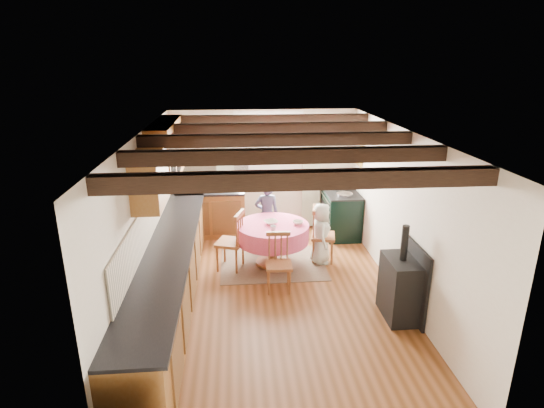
{
  "coord_description": "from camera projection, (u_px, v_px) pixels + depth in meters",
  "views": [
    {
      "loc": [
        -0.56,
        -5.7,
        3.34
      ],
      "look_at": [
        0.0,
        0.8,
        1.15
      ],
      "focal_mm": 28.92,
      "sensor_mm": 36.0,
      "label": 1
    }
  ],
  "objects": [
    {
      "name": "canister_tall",
      "position": [
        200.0,
        185.0,
        8.34
      ],
      "size": [
        0.13,
        0.13,
        0.22
      ],
      "primitive_type": "cylinder",
      "color": "#262628",
      "rests_on": "worktop_back"
    },
    {
      "name": "chair_near",
      "position": [
        279.0,
        263.0,
        6.48
      ],
      "size": [
        0.39,
        0.41,
        0.89
      ],
      "primitive_type": null,
      "rotation": [
        0.0,
        0.0,
        -0.03
      ],
      "color": "#93572E",
      "rests_on": "floor"
    },
    {
      "name": "wall_left",
      "position": [
        146.0,
        223.0,
        5.96
      ],
      "size": [
        0.0,
        5.5,
        2.4
      ],
      "primitive_type": "cube",
      "color": "silver",
      "rests_on": "ground"
    },
    {
      "name": "child_far",
      "position": [
        267.0,
        214.0,
        8.02
      ],
      "size": [
        0.46,
        0.32,
        1.22
      ],
      "primitive_type": "imported",
      "rotation": [
        0.0,
        0.0,
        3.2
      ],
      "color": "#3C415C",
      "rests_on": "floor"
    },
    {
      "name": "curtain_right",
      "position": [
        312.0,
        176.0,
        8.72
      ],
      "size": [
        0.35,
        0.1,
        2.1
      ],
      "primitive_type": "cube",
      "color": "beige",
      "rests_on": "wall_back"
    },
    {
      "name": "wall_cabinet_solid",
      "position": [
        150.0,
        179.0,
        5.47
      ],
      "size": [
        0.34,
        0.9,
        0.7
      ],
      "primitive_type": "cube",
      "color": "brown",
      "rests_on": "wall_left"
    },
    {
      "name": "beam_c",
      "position": [
        277.0,
        140.0,
        5.75
      ],
      "size": [
        3.6,
        0.16,
        0.16
      ],
      "primitive_type": "cube",
      "color": "black",
      "rests_on": "ceiling"
    },
    {
      "name": "bowl_a",
      "position": [
        271.0,
        222.0,
        7.23
      ],
      "size": [
        0.29,
        0.29,
        0.05
      ],
      "primitive_type": "imported",
      "rotation": [
        0.0,
        0.0,
        1.93
      ],
      "color": "silver",
      "rests_on": "dining_table"
    },
    {
      "name": "worktop_back",
      "position": [
        210.0,
        191.0,
        8.41
      ],
      "size": [
        1.3,
        0.64,
        0.04
      ],
      "primitive_type": "cube",
      "color": "black",
      "rests_on": "base_cabinet_back"
    },
    {
      "name": "child_right",
      "position": [
        321.0,
        233.0,
        7.36
      ],
      "size": [
        0.37,
        0.54,
        1.05
      ],
      "primitive_type": "imported",
      "rotation": [
        0.0,
        0.0,
        1.5
      ],
      "color": "beige",
      "rests_on": "floor"
    },
    {
      "name": "wall_back",
      "position": [
        264.0,
        171.0,
        8.7
      ],
      "size": [
        3.6,
        0.0,
        2.4
      ],
      "primitive_type": "cube",
      "color": "silver",
      "rests_on": "ground"
    },
    {
      "name": "splash_back",
      "position": [
        213.0,
        172.0,
        8.6
      ],
      "size": [
        1.4,
        0.02,
        0.55
      ],
      "primitive_type": "cube",
      "color": "beige",
      "rests_on": "wall_back"
    },
    {
      "name": "window_pane",
      "position": [
        269.0,
        151.0,
        8.58
      ],
      "size": [
        1.2,
        0.01,
        1.4
      ],
      "primitive_type": "cube",
      "color": "white",
      "rests_on": "wall_back"
    },
    {
      "name": "aga_range",
      "position": [
        341.0,
        213.0,
        8.55
      ],
      "size": [
        0.63,
        0.97,
        0.9
      ],
      "primitive_type": null,
      "color": "black",
      "rests_on": "floor"
    },
    {
      "name": "base_cabinet_back",
      "position": [
        212.0,
        213.0,
        8.58
      ],
      "size": [
        1.3,
        0.6,
        0.88
      ],
      "primitive_type": "cube",
      "color": "brown",
      "rests_on": "floor"
    },
    {
      "name": "chair_left",
      "position": [
        230.0,
        240.0,
        7.15
      ],
      "size": [
        0.56,
        0.55,
        1.0
      ],
      "primitive_type": null,
      "rotation": [
        0.0,
        0.0,
        -1.9
      ],
      "color": "#93572E",
      "rests_on": "floor"
    },
    {
      "name": "splash_left",
      "position": [
        151.0,
        215.0,
        6.25
      ],
      "size": [
        0.02,
        4.5,
        0.55
      ],
      "primitive_type": "cube",
      "color": "beige",
      "rests_on": "wall_left"
    },
    {
      "name": "bowl_b",
      "position": [
        298.0,
        223.0,
        7.21
      ],
      "size": [
        0.25,
        0.25,
        0.06
      ],
      "primitive_type": "imported",
      "rotation": [
        0.0,
        0.0,
        3.9
      ],
      "color": "silver",
      "rests_on": "dining_table"
    },
    {
      "name": "curtain_left",
      "position": [
        226.0,
        178.0,
        8.58
      ],
      "size": [
        0.35,
        0.1,
        2.1
      ],
      "primitive_type": "cube",
      "color": "beige",
      "rests_on": "wall_back"
    },
    {
      "name": "canister_wide",
      "position": [
        212.0,
        184.0,
        8.42
      ],
      "size": [
        0.19,
        0.19,
        0.21
      ],
      "primitive_type": "cylinder",
      "color": "#262628",
      "rests_on": "worktop_back"
    },
    {
      "name": "curtain_rod",
      "position": [
        269.0,
        121.0,
        8.3
      ],
      "size": [
        2.0,
        0.03,
        0.03
      ],
      "primitive_type": "cylinder",
      "rotation": [
        0.0,
        1.57,
        0.0
      ],
      "color": "black",
      "rests_on": "wall_back"
    },
    {
      "name": "wall_cabinet_glass",
      "position": [
        167.0,
        151.0,
        6.87
      ],
      "size": [
        0.34,
        1.8,
        0.9
      ],
      "primitive_type": "cube",
      "color": "brown",
      "rests_on": "wall_left"
    },
    {
      "name": "beam_b",
      "position": [
        286.0,
        156.0,
        4.81
      ],
      "size": [
        3.6,
        0.16,
        0.16
      ],
      "primitive_type": "cube",
      "color": "black",
      "rests_on": "ceiling"
    },
    {
      "name": "window_frame",
      "position": [
        269.0,
        151.0,
        8.57
      ],
      "size": [
        1.34,
        0.03,
        1.54
      ],
      "primitive_type": "cube",
      "color": "white",
      "rests_on": "wall_back"
    },
    {
      "name": "beam_d",
      "position": [
        271.0,
        128.0,
        6.7
      ],
      "size": [
        3.6,
        0.16,
        0.16
      ],
      "primitive_type": "cube",
      "color": "black",
      "rests_on": "ceiling"
    },
    {
      "name": "cast_iron_stove",
      "position": [
        401.0,
        272.0,
        5.75
      ],
      "size": [
        0.39,
        0.66,
        1.32
      ],
      "primitive_type": null,
      "color": "black",
      "rests_on": "floor"
    },
    {
      "name": "wall_picture",
      "position": [
        358.0,
        149.0,
        8.26
      ],
      "size": [
        0.04,
        0.5,
        0.6
      ],
      "primitive_type": "cube",
      "color": "gold",
      "rests_on": "wall_right"
    },
    {
      "name": "rug",
      "position": [
        273.0,
        264.0,
        7.44
      ],
      "size": [
        1.75,
        1.36,
        0.01
      ],
      "primitive_type": "cube",
      "color": "#4D3F32",
      "rests_on": "floor"
    },
    {
      "name": "wall_front",
      "position": [
        310.0,
        338.0,
        3.51
      ],
      "size": [
        3.6,
        0.0,
        2.4
      ],
      "primitive_type": "cube",
      "color": "silver",
      "rests_on": "ground"
    },
    {
      "name": "floor",
      "position": [
        277.0,
        295.0,
        6.49
      ],
      "size": [
        3.6,
        5.5,
        0.0
      ],
      "primitive_type": "cube",
      "color": "brown",
      "rests_on": "ground"
    },
    {
      "name": "chair_right",
      "position": [
        323.0,
        234.0,
        7.46
      ],
      "size": [
        0.5,
        0.49,
        0.96
      ],
      "primitive_type": null,
      "rotation": [
        0.0,
        0.0,
        1.37
      ],
      "color": "#93572E",
      "rests_on": "floor"
    },
    {
      "name": "cup",
      "position": [
        273.0,
        228.0,
        6.93
      ],
      "size": [
        0.13,
        0.13,
        0.09
      ],
      "primitive_type": "imported",
      "rotation": [
        0.0,
        0.0,
        1.02
      ],
      "color": "silver",
      "rests_on": "dining_table"
    },
    {
      "name": "beam_e",
      "position": [
        266.0,
        119.0,
        7.64
      ],
      "size": [
        3.6,
        0.16,
        0.16
      ],
      "primitive_type": "cube",
      "color": "black",
      "rests_on": "ceiling"
    },
    {
      "name": "worktop_left",
      "position": [
        171.0,
        242.0,
        6.08
      ],
      "size": [
        0.64,
        5.3,
        0.04
      ],
      "primitive_type": "cube",
      "color": "black",
      "rests_on": "base_cabinet_left"
    },
    {
      "name": "beam_a",
      "position": [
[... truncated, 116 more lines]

